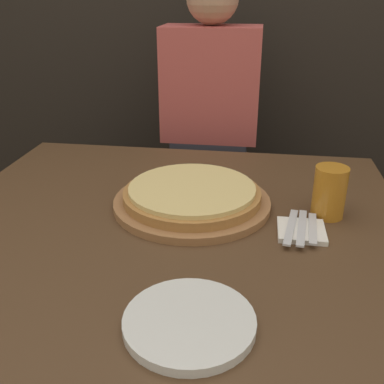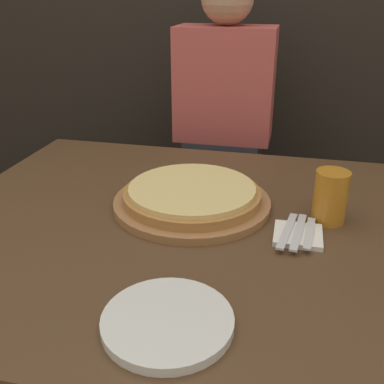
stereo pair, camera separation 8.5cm
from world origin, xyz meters
name	(u,v)px [view 1 (the left image)]	position (x,y,z in m)	size (l,w,h in m)	color
dining_table	(173,334)	(0.00, 0.00, 0.36)	(1.17, 1.07, 0.72)	#4C331E
pizza_on_board	(192,197)	(0.04, 0.09, 0.75)	(0.41, 0.41, 0.06)	#99663D
beer_glass	(330,190)	(0.39, 0.09, 0.79)	(0.08, 0.08, 0.13)	#B7701E
dinner_plate	(189,322)	(0.10, -0.37, 0.73)	(0.23, 0.23, 0.02)	silver
napkin_stack	(301,231)	(0.32, -0.01, 0.73)	(0.11, 0.11, 0.01)	white
fork	(291,227)	(0.29, -0.01, 0.73)	(0.04, 0.18, 0.00)	silver
dinner_knife	(302,228)	(0.32, -0.01, 0.73)	(0.04, 0.18, 0.00)	silver
spoon	(313,228)	(0.34, -0.01, 0.73)	(0.03, 0.15, 0.00)	silver
diner_person	(210,151)	(0.02, 0.75, 0.64)	(0.37, 0.20, 1.31)	#33333D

